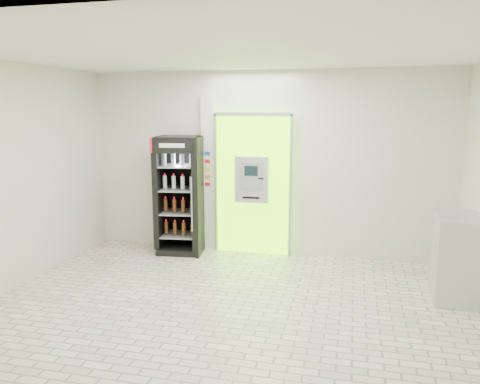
% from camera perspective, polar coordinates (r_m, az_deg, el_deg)
% --- Properties ---
extents(ground, '(6.00, 6.00, 0.00)m').
position_cam_1_polar(ground, '(5.75, -1.70, -14.49)').
color(ground, beige).
rests_on(ground, ground).
extents(room_shell, '(6.00, 6.00, 6.00)m').
position_cam_1_polar(room_shell, '(5.25, -1.81, 4.08)').
color(room_shell, silver).
rests_on(room_shell, ground).
extents(atm_assembly, '(1.30, 0.24, 2.33)m').
position_cam_1_polar(atm_assembly, '(7.71, 1.60, 1.06)').
color(atm_assembly, '#78F006').
rests_on(atm_assembly, ground).
extents(pillar, '(0.22, 0.11, 2.60)m').
position_cam_1_polar(pillar, '(7.92, -3.86, 2.23)').
color(pillar, silver).
rests_on(pillar, ground).
extents(beverage_cooler, '(0.81, 0.76, 1.95)m').
position_cam_1_polar(beverage_cooler, '(7.86, -7.20, -0.60)').
color(beverage_cooler, black).
rests_on(beverage_cooler, ground).
extents(steel_cabinet, '(0.59, 0.84, 1.08)m').
position_cam_1_polar(steel_cabinet, '(6.57, 24.92, -7.22)').
color(steel_cabinet, '#AFB2B7').
rests_on(steel_cabinet, ground).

